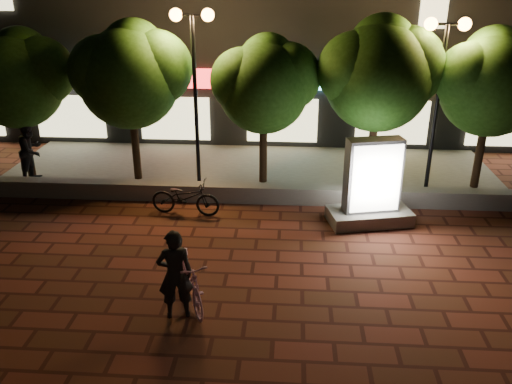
# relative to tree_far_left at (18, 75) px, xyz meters

# --- Properties ---
(ground) EXTENTS (80.00, 80.00, 0.00)m
(ground) POSITION_rel_tree_far_left_xyz_m (6.95, -5.46, -3.29)
(ground) COLOR #5E271D
(ground) RESTS_ON ground
(retaining_wall) EXTENTS (16.00, 0.45, 0.50)m
(retaining_wall) POSITION_rel_tree_far_left_xyz_m (6.95, -1.46, -3.04)
(retaining_wall) COLOR slate
(retaining_wall) RESTS_ON ground
(sidewalk) EXTENTS (16.00, 5.00, 0.08)m
(sidewalk) POSITION_rel_tree_far_left_xyz_m (6.95, 1.04, -3.25)
(sidewalk) COLOR slate
(sidewalk) RESTS_ON ground
(building_block) EXTENTS (28.00, 8.12, 11.30)m
(building_block) POSITION_rel_tree_far_left_xyz_m (6.94, 7.53, 1.70)
(building_block) COLOR black
(building_block) RESTS_ON ground
(tree_far_left) EXTENTS (3.36, 2.80, 4.63)m
(tree_far_left) POSITION_rel_tree_far_left_xyz_m (0.00, 0.00, 0.00)
(tree_far_left) COLOR black
(tree_far_left) RESTS_ON sidewalk
(tree_left) EXTENTS (3.60, 3.00, 4.89)m
(tree_left) POSITION_rel_tree_far_left_xyz_m (3.50, 0.00, 0.15)
(tree_left) COLOR black
(tree_left) RESTS_ON sidewalk
(tree_mid) EXTENTS (3.24, 2.70, 4.50)m
(tree_mid) POSITION_rel_tree_far_left_xyz_m (7.50, -0.00, -0.08)
(tree_mid) COLOR black
(tree_mid) RESTS_ON sidewalk
(tree_right) EXTENTS (3.72, 3.10, 5.07)m
(tree_right) POSITION_rel_tree_far_left_xyz_m (10.80, 0.00, 0.27)
(tree_right) COLOR black
(tree_right) RESTS_ON sidewalk
(tree_far_right) EXTENTS (3.48, 2.90, 4.76)m
(tree_far_right) POSITION_rel_tree_far_left_xyz_m (14.00, 0.00, 0.08)
(tree_far_right) COLOR black
(tree_far_right) RESTS_ON sidewalk
(street_lamp_left) EXTENTS (1.26, 0.36, 5.18)m
(street_lamp_left) POSITION_rel_tree_far_left_xyz_m (5.45, -0.26, 0.74)
(street_lamp_left) COLOR black
(street_lamp_left) RESTS_ON sidewalk
(street_lamp_right) EXTENTS (1.26, 0.36, 4.98)m
(street_lamp_right) POSITION_rel_tree_far_left_xyz_m (12.45, -0.26, 0.60)
(street_lamp_right) COLOR black
(street_lamp_right) RESTS_ON sidewalk
(ad_kiosk) EXTENTS (2.33, 1.53, 2.32)m
(ad_kiosk) POSITION_rel_tree_far_left_xyz_m (10.43, -2.63, -2.35)
(ad_kiosk) COLOR slate
(ad_kiosk) RESTS_ON ground
(scooter_pink) EXTENTS (1.24, 1.87, 1.10)m
(scooter_pink) POSITION_rel_tree_far_left_xyz_m (6.37, -6.68, -2.74)
(scooter_pink) COLOR #BF80AF
(scooter_pink) RESTS_ON ground
(rider) EXTENTS (0.77, 0.60, 1.86)m
(rider) POSITION_rel_tree_far_left_xyz_m (6.18, -7.07, -2.36)
(rider) COLOR black
(rider) RESTS_ON ground
(scooter_parked) EXTENTS (1.97, 0.87, 1.00)m
(scooter_parked) POSITION_rel_tree_far_left_xyz_m (5.45, -2.46, -2.79)
(scooter_parked) COLOR black
(scooter_parked) RESTS_ON ground
(pedestrian) EXTENTS (0.84, 1.02, 1.93)m
(pedestrian) POSITION_rel_tree_far_left_xyz_m (0.22, -0.40, -2.25)
(pedestrian) COLOR black
(pedestrian) RESTS_ON sidewalk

